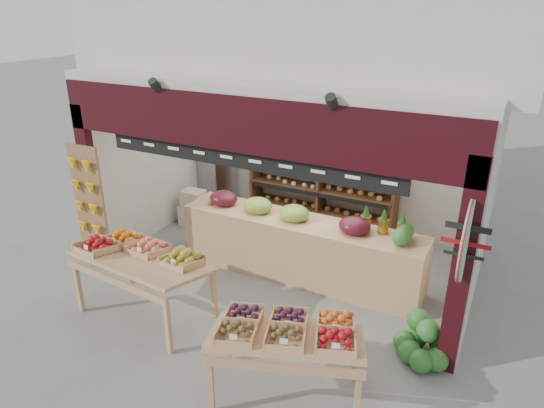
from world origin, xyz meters
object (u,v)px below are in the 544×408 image
at_px(mid_counter, 299,246).
at_px(watermelon_pile, 422,343).
at_px(display_table_left, 139,255).
at_px(cardboard_stack, 204,214).
at_px(refrigerator, 215,170).
at_px(back_shelving, 322,173).
at_px(display_table_right, 287,332).

xyz_separation_m(mid_counter, watermelon_pile, (2.13, -1.07, -0.31)).
bearing_deg(display_table_left, cardboard_stack, 107.05).
xyz_separation_m(refrigerator, watermelon_pile, (4.85, -2.88, -0.59)).
bearing_deg(back_shelving, cardboard_stack, -151.98).
relative_size(display_table_left, watermelon_pile, 2.61).
relative_size(display_table_right, watermelon_pile, 2.56).
bearing_deg(mid_counter, cardboard_stack, 160.66).
distance_m(display_table_left, watermelon_pile, 3.81).
relative_size(refrigerator, watermelon_pile, 2.24).
xyz_separation_m(cardboard_stack, display_table_right, (3.28, -3.17, 0.55)).
height_order(cardboard_stack, display_table_left, display_table_left).
bearing_deg(watermelon_pile, display_table_left, -168.44).
bearing_deg(watermelon_pile, back_shelving, 130.43).
relative_size(back_shelving, display_table_left, 1.53).
relative_size(mid_counter, watermelon_pile, 5.37).
xyz_separation_m(back_shelving, refrigerator, (-2.33, -0.08, -0.28)).
height_order(back_shelving, display_table_right, back_shelving).
bearing_deg(refrigerator, cardboard_stack, -56.98).
distance_m(cardboard_stack, mid_counter, 2.52).
height_order(mid_counter, watermelon_pile, mid_counter).
distance_m(display_table_right, watermelon_pile, 1.85).
distance_m(refrigerator, mid_counter, 3.28).
relative_size(cardboard_stack, display_table_right, 0.54).
height_order(back_shelving, cardboard_stack, back_shelving).
relative_size(mid_counter, display_table_left, 2.06).
distance_m(mid_counter, watermelon_pile, 2.40).
relative_size(back_shelving, refrigerator, 1.78).
relative_size(cardboard_stack, watermelon_pile, 1.39).
relative_size(back_shelving, display_table_right, 1.57).
bearing_deg(display_table_right, display_table_left, 168.31).
xyz_separation_m(refrigerator, display_table_left, (1.17, -3.63, 0.06)).
height_order(refrigerator, mid_counter, refrigerator).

